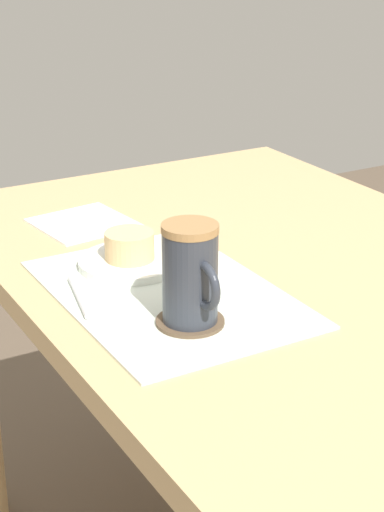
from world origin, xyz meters
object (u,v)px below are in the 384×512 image
Objects in this scene: dining_table at (297,327)px; pastry at (129,246)px; pastry_plate at (130,262)px; coffee_mug at (191,274)px.

dining_table is 0.28m from pastry.
pastry_plate is at bearing -130.55° from dining_table.
coffee_mug is (0.05, -0.21, 0.15)m from dining_table.
pastry is 0.22m from coffee_mug.
pastry_plate is 0.03m from pastry.
pastry is (0.00, 0.00, 0.03)m from pastry_plate.
pastry is (-0.16, -0.19, 0.11)m from dining_table.
coffee_mug is at bearing -4.19° from pastry.
pastry is at bearing -130.55° from dining_table.
pastry_plate is 1.18× the size of coffee_mug.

